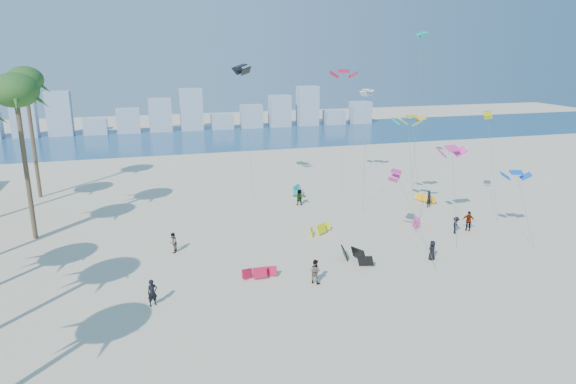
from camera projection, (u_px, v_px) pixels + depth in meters
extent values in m
plane|color=beige|center=(315.00, 348.00, 28.48)|extent=(220.00, 220.00, 0.00)
plane|color=navy|center=(190.00, 138.00, 95.14)|extent=(220.00, 220.00, 0.00)
imported|color=black|center=(152.00, 293.00, 32.99)|extent=(0.76, 0.62, 1.80)
imported|color=gray|center=(315.00, 271.00, 36.20)|extent=(1.08, 1.09, 1.78)
imported|color=black|center=(432.00, 250.00, 40.26)|extent=(0.91, 0.88, 1.57)
imported|color=gray|center=(468.00, 221.00, 46.70)|extent=(1.10, 1.07, 1.85)
imported|color=black|center=(456.00, 225.00, 45.96)|extent=(1.15, 1.09, 1.56)
imported|color=gray|center=(299.00, 197.00, 54.36)|extent=(1.65, 1.06, 1.70)
imported|color=black|center=(429.00, 199.00, 53.58)|extent=(0.75, 0.62, 1.75)
imported|color=gray|center=(173.00, 243.00, 41.64)|extent=(0.86, 0.98, 1.68)
cylinder|color=#595959|center=(416.00, 219.00, 40.25)|extent=(0.77, 5.91, 6.34)
cylinder|color=#595959|center=(412.00, 176.00, 46.28)|extent=(0.37, 3.43, 10.04)
cylinder|color=#595959|center=(416.00, 168.00, 50.31)|extent=(0.53, 3.78, 9.59)
cylinder|color=#595959|center=(248.00, 135.00, 55.05)|extent=(0.51, 3.78, 14.31)
cylinder|color=#595959|center=(365.00, 151.00, 51.93)|extent=(1.09, 2.62, 12.12)
cylinder|color=#595959|center=(525.00, 210.00, 42.91)|extent=(0.54, 2.64, 6.00)
cylinder|color=#595959|center=(343.00, 134.00, 57.38)|extent=(1.31, 3.76, 13.69)
cylinder|color=#595959|center=(493.00, 166.00, 49.77)|extent=(0.15, 3.43, 10.15)
cylinder|color=#595959|center=(454.00, 196.00, 44.37)|extent=(2.20, 5.08, 7.46)
cylinder|color=#595959|center=(417.00, 110.00, 61.70)|extent=(2.16, 3.96, 18.00)
cylinder|color=brown|center=(26.00, 167.00, 43.26)|extent=(0.40, 0.40, 12.84)
ellipsoid|color=#25501C|center=(15.00, 90.00, 41.52)|extent=(3.80, 3.80, 2.85)
cylinder|color=brown|center=(33.00, 140.00, 55.72)|extent=(0.40, 0.40, 12.93)
ellipsoid|color=#25501C|center=(25.00, 80.00, 53.98)|extent=(3.80, 3.80, 2.85)
cube|color=#9EADBF|center=(24.00, 120.00, 95.70)|extent=(4.40, 3.00, 6.60)
cube|color=#9EADBF|center=(59.00, 114.00, 97.09)|extent=(4.40, 3.00, 8.40)
cube|color=#9EADBF|center=(95.00, 126.00, 99.46)|extent=(4.40, 3.00, 3.00)
cube|color=#9EADBF|center=(128.00, 121.00, 100.85)|extent=(4.40, 3.00, 4.80)
cube|color=#9EADBF|center=(160.00, 115.00, 102.24)|extent=(4.40, 3.00, 6.60)
cube|color=#9EADBF|center=(191.00, 109.00, 103.64)|extent=(4.40, 3.00, 8.40)
cube|color=#9EADBF|center=(222.00, 122.00, 106.00)|extent=(4.40, 3.00, 3.00)
cube|color=#9EADBF|center=(251.00, 116.00, 107.40)|extent=(4.40, 3.00, 4.80)
cube|color=#9EADBF|center=(280.00, 111.00, 108.79)|extent=(4.40, 3.00, 6.60)
cube|color=#9EADBF|center=(308.00, 106.00, 110.18)|extent=(4.40, 3.00, 8.40)
cube|color=#9EADBF|center=(334.00, 117.00, 112.55)|extent=(4.40, 3.00, 3.00)
cube|color=#9EADBF|center=(360.00, 112.00, 113.94)|extent=(4.40, 3.00, 4.80)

